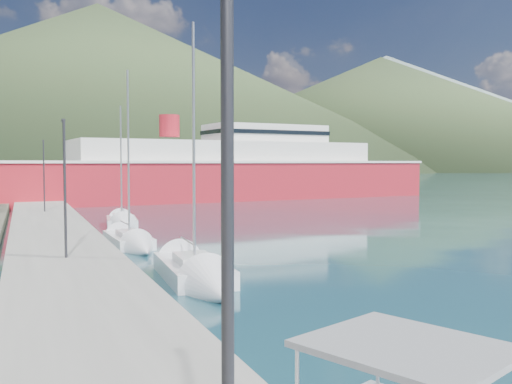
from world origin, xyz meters
name	(u,v)px	position (x,y,z in m)	size (l,w,h in m)	color
ground	(74,185)	(0.00, 120.00, 0.00)	(1400.00, 1400.00, 0.00)	#19414D
quay	(53,235)	(-9.00, 26.00, 0.40)	(5.00, 88.00, 0.80)	gray
hills_far	(165,97)	(138.59, 618.73, 77.39)	(1480.00, 900.00, 180.00)	gray
hills_near	(190,98)	(98.04, 372.50, 49.18)	(1010.00, 520.00, 115.00)	#364828
lamp_posts	(63,182)	(-9.00, 15.35, 4.08)	(0.15, 46.94, 6.06)	#2D2D33
sailboat_near	(203,280)	(-4.16, 9.36, 0.31)	(2.91, 8.28, 11.70)	silver
sailboat_mid	(135,245)	(-4.82, 20.46, 0.28)	(2.32, 7.84, 11.18)	silver
sailboat_far	(123,225)	(-3.82, 30.98, 0.29)	(3.01, 7.12, 10.15)	silver
ferry	(228,173)	(15.14, 60.70, 3.53)	(59.39, 17.84, 11.61)	#AA1A26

